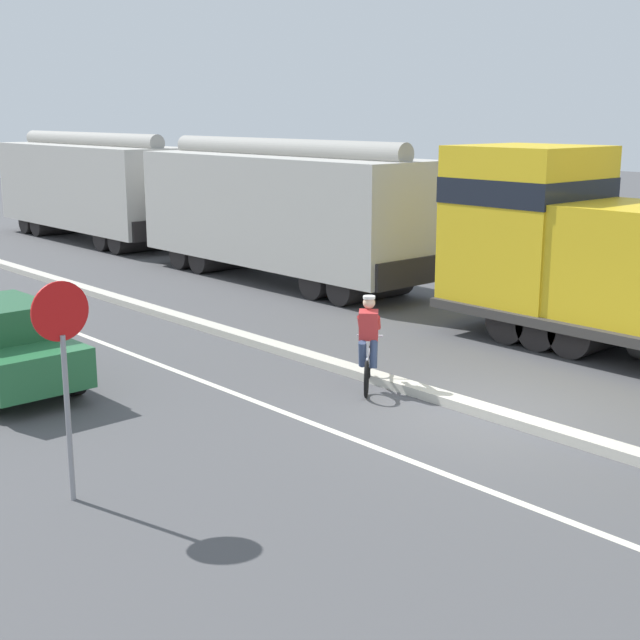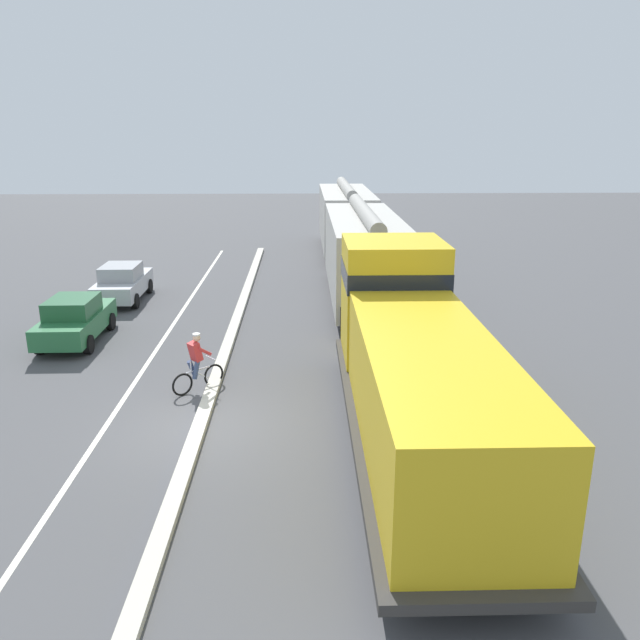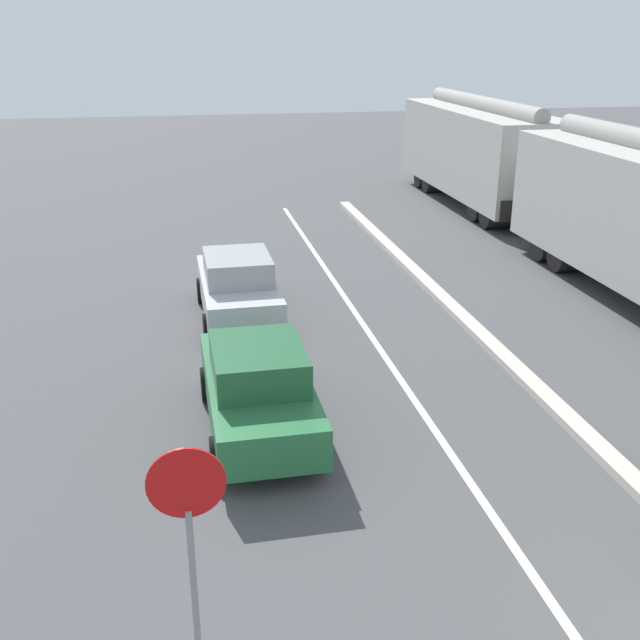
# 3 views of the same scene
# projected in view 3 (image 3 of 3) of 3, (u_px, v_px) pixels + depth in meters

# --- Properties ---
(median_curb) EXTENTS (0.36, 36.00, 0.16)m
(median_curb) POSITION_uv_depth(u_px,v_px,m) (568.00, 418.00, 13.23)
(median_curb) COLOR beige
(median_curb) RESTS_ON ground
(lane_stripe) EXTENTS (0.14, 36.00, 0.01)m
(lane_stripe) POSITION_uv_depth(u_px,v_px,m) (438.00, 435.00, 12.83)
(lane_stripe) COLOR silver
(lane_stripe) RESTS_ON ground
(hopper_car_middle) EXTENTS (2.90, 10.60, 4.18)m
(hopper_car_middle) POSITION_uv_depth(u_px,v_px,m) (479.00, 152.00, 29.20)
(hopper_car_middle) COLOR #AFACA5
(hopper_car_middle) RESTS_ON ground
(parked_car_green) EXTENTS (1.87, 4.22, 1.62)m
(parked_car_green) POSITION_uv_depth(u_px,v_px,m) (258.00, 387.00, 12.74)
(parked_car_green) COLOR #286B3D
(parked_car_green) RESTS_ON ground
(parked_car_silver) EXTENTS (1.88, 4.22, 1.62)m
(parked_car_silver) POSITION_uv_depth(u_px,v_px,m) (238.00, 286.00, 17.79)
(parked_car_silver) COLOR #B7BABF
(parked_car_silver) RESTS_ON ground
(stop_sign) EXTENTS (0.76, 0.08, 2.88)m
(stop_sign) POSITION_uv_depth(u_px,v_px,m) (189.00, 526.00, 7.21)
(stop_sign) COLOR gray
(stop_sign) RESTS_ON ground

